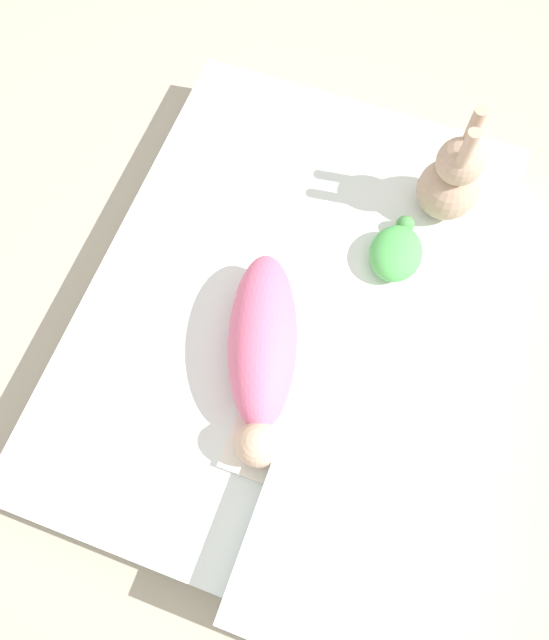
{
  "coord_description": "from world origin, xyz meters",
  "views": [
    {
      "loc": [
        -0.62,
        -0.19,
        1.63
      ],
      "look_at": [
        -0.07,
        0.0,
        0.19
      ],
      "focal_mm": 35.0,
      "sensor_mm": 36.0,
      "label": 1
    }
  ],
  "objects_px": {
    "swaddled_baby": "(262,348)",
    "turtle_plush": "(396,252)",
    "pillow": "(333,562)",
    "bunny_plush": "(452,180)"
  },
  "relations": [
    {
      "from": "swaddled_baby",
      "to": "turtle_plush",
      "type": "distance_m",
      "value": 0.45
    },
    {
      "from": "pillow",
      "to": "turtle_plush",
      "type": "height_order",
      "value": "pillow"
    },
    {
      "from": "turtle_plush",
      "to": "bunny_plush",
      "type": "bearing_deg",
      "value": -20.52
    },
    {
      "from": "swaddled_baby",
      "to": "pillow",
      "type": "xyz_separation_m",
      "value": [
        -0.39,
        -0.31,
        -0.04
      ]
    },
    {
      "from": "swaddled_baby",
      "to": "turtle_plush",
      "type": "relative_size",
      "value": 2.59
    },
    {
      "from": "bunny_plush",
      "to": "turtle_plush",
      "type": "bearing_deg",
      "value": 159.48
    },
    {
      "from": "bunny_plush",
      "to": "swaddled_baby",
      "type": "bearing_deg",
      "value": 152.41
    },
    {
      "from": "swaddled_baby",
      "to": "bunny_plush",
      "type": "distance_m",
      "value": 0.66
    },
    {
      "from": "pillow",
      "to": "bunny_plush",
      "type": "relative_size",
      "value": 1.13
    },
    {
      "from": "pillow",
      "to": "bunny_plush",
      "type": "xyz_separation_m",
      "value": [
        0.98,
        0.0,
        0.08
      ]
    }
  ]
}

